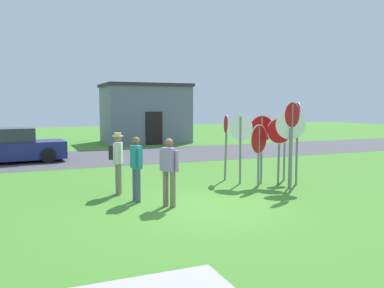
{
  "coord_description": "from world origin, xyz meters",
  "views": [
    {
      "loc": [
        -3.97,
        -8.8,
        2.49
      ],
      "look_at": [
        0.81,
        2.6,
        1.3
      ],
      "focal_mm": 37.55,
      "sensor_mm": 36.0,
      "label": 1
    }
  ],
  "objects": [
    {
      "name": "stop_sign_nearest",
      "position": [
        2.21,
        3.02,
        1.46
      ],
      "size": [
        0.21,
        0.62,
        2.19
      ],
      "color": "slate",
      "rests_on": "ground"
    },
    {
      "name": "stop_sign_low_front",
      "position": [
        2.6,
        1.61,
        1.3
      ],
      "size": [
        0.82,
        0.41,
        1.92
      ],
      "color": "slate",
      "rests_on": "ground"
    },
    {
      "name": "person_on_left",
      "position": [
        -0.73,
        0.38,
        0.95
      ],
      "size": [
        0.38,
        0.49,
        1.69
      ],
      "color": "#7A6B56",
      "rests_on": "ground"
    },
    {
      "name": "stop_sign_rear_right",
      "position": [
        3.12,
        0.69,
        1.78
      ],
      "size": [
        0.73,
        0.26,
        2.6
      ],
      "color": "slate",
      "rests_on": "ground"
    },
    {
      "name": "parked_car_on_street",
      "position": [
        -4.52,
        10.31,
        0.69
      ],
      "size": [
        4.42,
        2.25,
        1.51
      ],
      "color": "navy",
      "rests_on": "ground"
    },
    {
      "name": "building_background",
      "position": [
        3.62,
        17.59,
        1.97
      ],
      "size": [
        5.6,
        4.24,
        3.93
      ],
      "color": "slate",
      "rests_on": "ground"
    },
    {
      "name": "ground_plane",
      "position": [
        0.0,
        0.0,
        0.0
      ],
      "size": [
        80.0,
        80.0,
        0.0
      ],
      "primitive_type": "plane",
      "color": "#47842D"
    },
    {
      "name": "stop_sign_leaning_left",
      "position": [
        3.39,
        1.13,
        1.63
      ],
      "size": [
        0.82,
        0.45,
        2.36
      ],
      "color": "slate",
      "rests_on": "ground"
    },
    {
      "name": "stop_sign_leaning_right",
      "position": [
        3.99,
        2.24,
        1.39
      ],
      "size": [
        0.6,
        0.16,
        2.09
      ],
      "color": "slate",
      "rests_on": "ground"
    },
    {
      "name": "person_in_teal",
      "position": [
        -1.6,
        2.24,
        1.01
      ],
      "size": [
        0.44,
        0.54,
        1.74
      ],
      "color": "#7A6B56",
      "rests_on": "ground"
    },
    {
      "name": "stop_sign_tallest",
      "position": [
        2.32,
        2.25,
        1.52
      ],
      "size": [
        0.46,
        0.72,
        2.21
      ],
      "color": "slate",
      "rests_on": "ground"
    },
    {
      "name": "stop_sign_far_back",
      "position": [
        2.99,
        2.07,
        1.5
      ],
      "size": [
        0.84,
        0.18,
        2.18
      ],
      "color": "slate",
      "rests_on": "ground"
    },
    {
      "name": "street_asphalt",
      "position": [
        0.0,
        10.61,
        0.0
      ],
      "size": [
        60.0,
        6.4,
        0.01
      ],
      "primitive_type": "cube",
      "color": "#4C4C51",
      "rests_on": "ground"
    },
    {
      "name": "stop_sign_rear_left",
      "position": [
        3.43,
        1.75,
        1.43
      ],
      "size": [
        0.59,
        0.63,
        2.09
      ],
      "color": "slate",
      "rests_on": "ground"
    },
    {
      "name": "person_holding_notes",
      "position": [
        -1.34,
        1.2,
        0.95
      ],
      "size": [
        0.24,
        0.57,
        1.69
      ],
      "color": "#4C5670",
      "rests_on": "ground"
    },
    {
      "name": "stop_sign_center_cluster",
      "position": [
        3.9,
        1.47,
        1.74
      ],
      "size": [
        0.28,
        0.62,
        2.59
      ],
      "color": "slate",
      "rests_on": "ground"
    }
  ]
}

